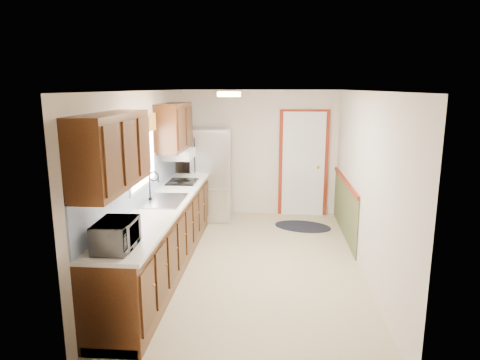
# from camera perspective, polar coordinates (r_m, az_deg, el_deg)

# --- Properties ---
(room_shell) EXTENTS (3.20, 5.20, 2.52)m
(room_shell) POSITION_cam_1_polar(r_m,az_deg,el_deg) (5.83, 1.72, -0.08)
(room_shell) COLOR tan
(room_shell) RESTS_ON ground
(kitchen_run) EXTENTS (0.63, 4.00, 2.20)m
(kitchen_run) POSITION_cam_1_polar(r_m,az_deg,el_deg) (5.84, -10.69, -4.23)
(kitchen_run) COLOR #3C1E0D
(kitchen_run) RESTS_ON ground
(back_wall_trim) EXTENTS (1.12, 2.30, 2.08)m
(back_wall_trim) POSITION_cam_1_polar(r_m,az_deg,el_deg) (8.08, 9.54, 0.99)
(back_wall_trim) COLOR maroon
(back_wall_trim) RESTS_ON ground
(ceiling_fixture) EXTENTS (0.30, 0.30, 0.06)m
(ceiling_fixture) POSITION_cam_1_polar(r_m,az_deg,el_deg) (5.52, -1.48, 11.37)
(ceiling_fixture) COLOR #FFD88C
(ceiling_fixture) RESTS_ON room_shell
(microwave) EXTENTS (0.28, 0.50, 0.34)m
(microwave) POSITION_cam_1_polar(r_m,az_deg,el_deg) (4.23, -16.23, -6.66)
(microwave) COLOR white
(microwave) RESTS_ON kitchen_run
(refrigerator) EXTENTS (0.76, 0.75, 1.72)m
(refrigerator) POSITION_cam_1_polar(r_m,az_deg,el_deg) (7.98, -3.84, 0.77)
(refrigerator) COLOR #B7B7BC
(refrigerator) RESTS_ON ground
(rug) EXTENTS (1.14, 0.88, 0.01)m
(rug) POSITION_cam_1_polar(r_m,az_deg,el_deg) (7.78, 8.35, -6.14)
(rug) COLOR black
(rug) RESTS_ON ground
(cooktop) EXTENTS (0.45, 0.54, 0.02)m
(cooktop) POSITION_cam_1_polar(r_m,az_deg,el_deg) (6.98, -7.69, -0.22)
(cooktop) COLOR black
(cooktop) RESTS_ON kitchen_run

